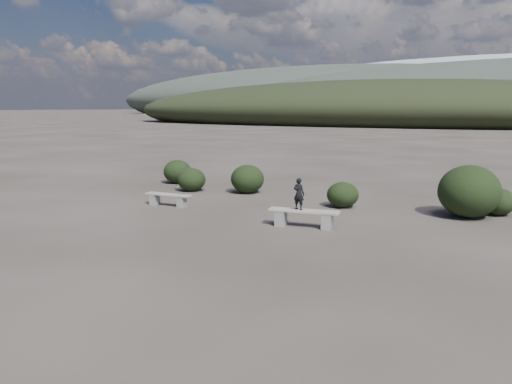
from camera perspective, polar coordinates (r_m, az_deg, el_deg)
The scene contains 10 objects.
ground at distance 11.16m, azimuth -12.04°, elevation -7.93°, with size 1200.00×1200.00×0.00m, color #2E2824.
bench_left at distance 17.28m, azimuth -10.03°, elevation -0.75°, with size 1.70×0.50×0.42m.
bench_right at distance 14.05m, azimuth 5.47°, elevation -2.84°, with size 2.03×0.80×0.50m.
seated_person at distance 13.96m, azimuth 4.92°, elevation -0.21°, with size 0.33×0.22×0.90m, color black.
shrub_a at distance 20.20m, azimuth -7.38°, elevation 1.41°, with size 1.13×1.13×0.93m, color black.
shrub_b at distance 19.55m, azimuth -0.99°, elevation 1.51°, with size 1.31×1.31×1.12m, color black.
shrub_c at distance 17.01m, azimuth 9.88°, elevation -0.31°, with size 1.07×1.07×0.86m, color black.
shrub_d at distance 16.49m, azimuth 23.18°, elevation 0.06°, with size 1.84×1.84×1.61m, color black.
shrub_e at distance 17.27m, azimuth 25.95°, elevation -1.01°, with size 1.02×1.02×0.85m, color black.
shrub_f at distance 22.40m, azimuth -8.97°, elevation 2.32°, with size 1.23×1.23×1.04m, color black.
Camera 1 is at (7.19, -7.85, 3.33)m, focal length 35.00 mm.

